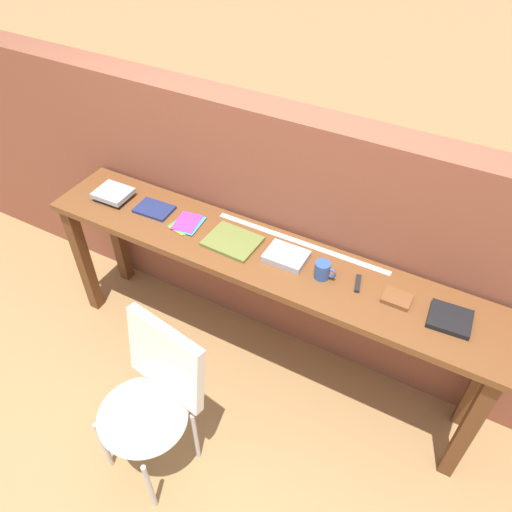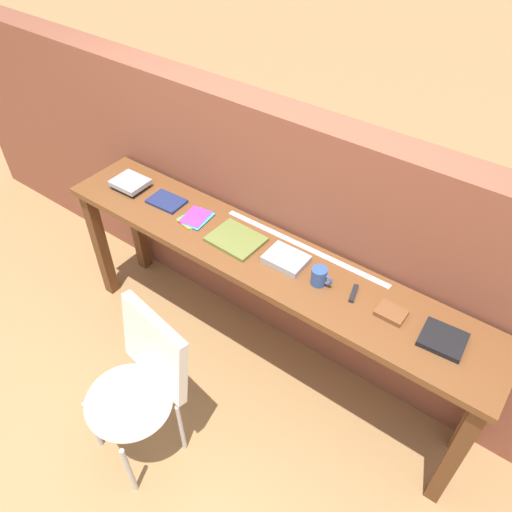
{
  "view_description": "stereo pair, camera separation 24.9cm",
  "coord_description": "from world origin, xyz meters",
  "px_view_note": "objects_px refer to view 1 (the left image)",
  "views": [
    {
      "loc": [
        0.88,
        -1.35,
        2.59
      ],
      "look_at": [
        0.0,
        0.25,
        0.9
      ],
      "focal_mm": 35.0,
      "sensor_mm": 36.0,
      "label": 1
    },
    {
      "loc": [
        1.09,
        -1.22,
        2.59
      ],
      "look_at": [
        0.0,
        0.25,
        0.9
      ],
      "focal_mm": 35.0,
      "sensor_mm": 36.0,
      "label": 2
    }
  ],
  "objects_px": {
    "book_stack_leftmost": "(113,194)",
    "magazine_cycling": "(154,209)",
    "pamphlet_pile_colourful": "(187,223)",
    "book_repair_rightmost": "(450,319)",
    "multitool_folded": "(358,283)",
    "book_open_centre": "(232,241)",
    "chair_white_moulded": "(151,397)",
    "leather_journal_brown": "(397,299)",
    "mug": "(323,270)"
  },
  "relations": [
    {
      "from": "book_repair_rightmost",
      "to": "mug",
      "type": "bearing_deg",
      "value": 177.5
    },
    {
      "from": "pamphlet_pile_colourful",
      "to": "leather_journal_brown",
      "type": "xyz_separation_m",
      "value": [
        1.16,
        0.0,
        0.01
      ]
    },
    {
      "from": "magazine_cycling",
      "to": "pamphlet_pile_colourful",
      "type": "height_order",
      "value": "magazine_cycling"
    },
    {
      "from": "book_repair_rightmost",
      "to": "chair_white_moulded",
      "type": "bearing_deg",
      "value": -148.46
    },
    {
      "from": "magazine_cycling",
      "to": "multitool_folded",
      "type": "relative_size",
      "value": 1.87
    },
    {
      "from": "chair_white_moulded",
      "to": "multitool_folded",
      "type": "relative_size",
      "value": 8.1
    },
    {
      "from": "book_stack_leftmost",
      "to": "book_repair_rightmost",
      "type": "relative_size",
      "value": 1.1
    },
    {
      "from": "pamphlet_pile_colourful",
      "to": "leather_journal_brown",
      "type": "bearing_deg",
      "value": 0.21
    },
    {
      "from": "mug",
      "to": "book_repair_rightmost",
      "type": "bearing_deg",
      "value": 1.7
    },
    {
      "from": "book_stack_leftmost",
      "to": "leather_journal_brown",
      "type": "height_order",
      "value": "book_stack_leftmost"
    },
    {
      "from": "chair_white_moulded",
      "to": "mug",
      "type": "bearing_deg",
      "value": 57.24
    },
    {
      "from": "mug",
      "to": "book_repair_rightmost",
      "type": "xyz_separation_m",
      "value": [
        0.6,
        0.02,
        -0.03
      ]
    },
    {
      "from": "book_stack_leftmost",
      "to": "multitool_folded",
      "type": "distance_m",
      "value": 1.47
    },
    {
      "from": "leather_journal_brown",
      "to": "book_repair_rightmost",
      "type": "xyz_separation_m",
      "value": [
        0.24,
        -0.01,
        0.0
      ]
    },
    {
      "from": "pamphlet_pile_colourful",
      "to": "mug",
      "type": "distance_m",
      "value": 0.8
    },
    {
      "from": "chair_white_moulded",
      "to": "book_repair_rightmost",
      "type": "xyz_separation_m",
      "value": [
        1.1,
        0.79,
        0.37
      ]
    },
    {
      "from": "multitool_folded",
      "to": "leather_journal_brown",
      "type": "xyz_separation_m",
      "value": [
        0.19,
        -0.01,
        0.0
      ]
    },
    {
      "from": "book_stack_leftmost",
      "to": "mug",
      "type": "height_order",
      "value": "mug"
    },
    {
      "from": "book_stack_leftmost",
      "to": "magazine_cycling",
      "type": "height_order",
      "value": "book_stack_leftmost"
    },
    {
      "from": "chair_white_moulded",
      "to": "pamphlet_pile_colourful",
      "type": "relative_size",
      "value": 4.69
    },
    {
      "from": "chair_white_moulded",
      "to": "book_repair_rightmost",
      "type": "bearing_deg",
      "value": 35.74
    },
    {
      "from": "pamphlet_pile_colourful",
      "to": "multitool_folded",
      "type": "distance_m",
      "value": 0.97
    },
    {
      "from": "chair_white_moulded",
      "to": "book_stack_leftmost",
      "type": "bearing_deg",
      "value": 135.64
    },
    {
      "from": "book_stack_leftmost",
      "to": "multitool_folded",
      "type": "height_order",
      "value": "book_stack_leftmost"
    },
    {
      "from": "pamphlet_pile_colourful",
      "to": "book_repair_rightmost",
      "type": "xyz_separation_m",
      "value": [
        1.4,
        -0.0,
        0.01
      ]
    },
    {
      "from": "book_open_centre",
      "to": "magazine_cycling",
      "type": "bearing_deg",
      "value": 179.35
    },
    {
      "from": "magazine_cycling",
      "to": "book_repair_rightmost",
      "type": "xyz_separation_m",
      "value": [
        1.64,
        -0.01,
        0.0
      ]
    },
    {
      "from": "book_repair_rightmost",
      "to": "multitool_folded",
      "type": "bearing_deg",
      "value": 173.79
    },
    {
      "from": "leather_journal_brown",
      "to": "magazine_cycling",
      "type": "bearing_deg",
      "value": 179.69
    },
    {
      "from": "book_stack_leftmost",
      "to": "mug",
      "type": "xyz_separation_m",
      "value": [
        1.3,
        -0.01,
        0.02
      ]
    },
    {
      "from": "book_stack_leftmost",
      "to": "leather_journal_brown",
      "type": "distance_m",
      "value": 1.67
    },
    {
      "from": "chair_white_moulded",
      "to": "book_open_centre",
      "type": "xyz_separation_m",
      "value": [
        -0.01,
        0.78,
        0.36
      ]
    },
    {
      "from": "magazine_cycling",
      "to": "book_repair_rightmost",
      "type": "relative_size",
      "value": 1.11
    },
    {
      "from": "book_stack_leftmost",
      "to": "pamphlet_pile_colourful",
      "type": "distance_m",
      "value": 0.51
    },
    {
      "from": "leather_journal_brown",
      "to": "book_repair_rightmost",
      "type": "height_order",
      "value": "book_repair_rightmost"
    },
    {
      "from": "leather_journal_brown",
      "to": "chair_white_moulded",
      "type": "bearing_deg",
      "value": -137.12
    },
    {
      "from": "book_stack_leftmost",
      "to": "leather_journal_brown",
      "type": "bearing_deg",
      "value": 0.4
    },
    {
      "from": "book_stack_leftmost",
      "to": "magazine_cycling",
      "type": "xyz_separation_m",
      "value": [
        0.27,
        0.02,
        -0.02
      ]
    },
    {
      "from": "magazine_cycling",
      "to": "pamphlet_pile_colourful",
      "type": "xyz_separation_m",
      "value": [
        0.23,
        -0.01,
        -0.0
      ]
    },
    {
      "from": "magazine_cycling",
      "to": "book_open_centre",
      "type": "height_order",
      "value": "book_open_centre"
    },
    {
      "from": "mug",
      "to": "book_stack_leftmost",
      "type": "bearing_deg",
      "value": 179.46
    },
    {
      "from": "magazine_cycling",
      "to": "book_open_centre",
      "type": "xyz_separation_m",
      "value": [
        0.52,
        -0.02,
        0.0
      ]
    },
    {
      "from": "pamphlet_pile_colourful",
      "to": "chair_white_moulded",
      "type": "bearing_deg",
      "value": -69.34
    },
    {
      "from": "chair_white_moulded",
      "to": "book_stack_leftmost",
      "type": "relative_size",
      "value": 4.41
    },
    {
      "from": "pamphlet_pile_colourful",
      "to": "magazine_cycling",
      "type": "bearing_deg",
      "value": 177.08
    },
    {
      "from": "magazine_cycling",
      "to": "leather_journal_brown",
      "type": "distance_m",
      "value": 1.39
    },
    {
      "from": "chair_white_moulded",
      "to": "book_stack_leftmost",
      "type": "distance_m",
      "value": 1.19
    },
    {
      "from": "book_stack_leftmost",
      "to": "mug",
      "type": "relative_size",
      "value": 1.84
    },
    {
      "from": "multitool_folded",
      "to": "book_repair_rightmost",
      "type": "distance_m",
      "value": 0.43
    },
    {
      "from": "leather_journal_brown",
      "to": "book_repair_rightmost",
      "type": "relative_size",
      "value": 0.7
    }
  ]
}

